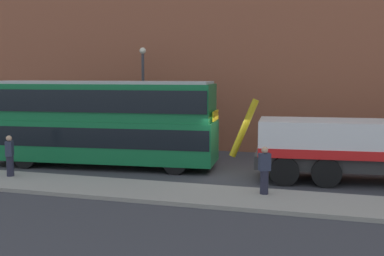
{
  "coord_description": "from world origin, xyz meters",
  "views": [
    {
      "loc": [
        4.11,
        -20.35,
        4.45
      ],
      "look_at": [
        -1.93,
        -0.12,
        2.0
      ],
      "focal_mm": 44.71,
      "sensor_mm": 36.0,
      "label": 1
    }
  ],
  "objects_px": {
    "double_decker_bus": "(100,120)",
    "pedestrian_onlooker": "(10,156)",
    "recovery_tow_truck": "(381,140)",
    "street_lamp": "(143,90)",
    "pedestrian_bystander": "(264,171)"
  },
  "relations": [
    {
      "from": "street_lamp",
      "to": "recovery_tow_truck",
      "type": "bearing_deg",
      "value": -20.31
    },
    {
      "from": "recovery_tow_truck",
      "to": "street_lamp",
      "type": "relative_size",
      "value": 1.76
    },
    {
      "from": "pedestrian_onlooker",
      "to": "recovery_tow_truck",
      "type": "bearing_deg",
      "value": -8.42
    },
    {
      "from": "double_decker_bus",
      "to": "pedestrian_onlooker",
      "type": "relative_size",
      "value": 6.54
    },
    {
      "from": "pedestrian_onlooker",
      "to": "street_lamp",
      "type": "xyz_separation_m",
      "value": [
        2.66,
        8.13,
        2.49
      ]
    },
    {
      "from": "double_decker_bus",
      "to": "pedestrian_onlooker",
      "type": "height_order",
      "value": "double_decker_bus"
    },
    {
      "from": "pedestrian_bystander",
      "to": "street_lamp",
      "type": "relative_size",
      "value": 0.29
    },
    {
      "from": "pedestrian_bystander",
      "to": "street_lamp",
      "type": "bearing_deg",
      "value": 17.5
    },
    {
      "from": "double_decker_bus",
      "to": "pedestrian_onlooker",
      "type": "xyz_separation_m",
      "value": [
        -2.31,
        -3.61,
        -1.25
      ]
    },
    {
      "from": "pedestrian_bystander",
      "to": "street_lamp",
      "type": "distance_m",
      "value": 11.58
    },
    {
      "from": "recovery_tow_truck",
      "to": "street_lamp",
      "type": "xyz_separation_m",
      "value": [
        -12.09,
        4.47,
        1.71
      ]
    },
    {
      "from": "recovery_tow_truck",
      "to": "pedestrian_bystander",
      "type": "height_order",
      "value": "recovery_tow_truck"
    },
    {
      "from": "pedestrian_onlooker",
      "to": "pedestrian_bystander",
      "type": "distance_m",
      "value": 10.6
    },
    {
      "from": "recovery_tow_truck",
      "to": "pedestrian_bystander",
      "type": "bearing_deg",
      "value": -144.7
    },
    {
      "from": "recovery_tow_truck",
      "to": "street_lamp",
      "type": "height_order",
      "value": "street_lamp"
    }
  ]
}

